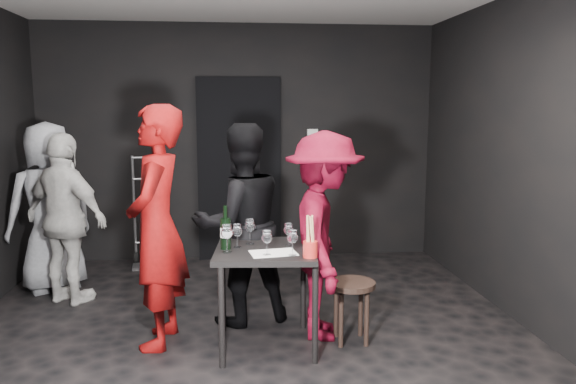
{
  "coord_description": "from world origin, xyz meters",
  "views": [
    {
      "loc": [
        -0.1,
        -4.01,
        1.77
      ],
      "look_at": [
        0.34,
        0.25,
        1.12
      ],
      "focal_mm": 35.0,
      "sensor_mm": 36.0,
      "label": 1
    }
  ],
  "objects": [
    {
      "name": "floor",
      "position": [
        0.0,
        0.0,
        0.0
      ],
      "size": [
        4.5,
        5.0,
        0.02
      ],
      "primitive_type": "cube",
      "color": "black",
      "rests_on": "ground"
    },
    {
      "name": "wall_back",
      "position": [
        0.0,
        2.5,
        1.35
      ],
      "size": [
        4.5,
        0.04,
        2.7
      ],
      "primitive_type": "cube",
      "color": "black",
      "rests_on": "ground"
    },
    {
      "name": "wall_front",
      "position": [
        0.0,
        -2.5,
        1.35
      ],
      "size": [
        4.5,
        0.04,
        2.7
      ],
      "primitive_type": "cube",
      "color": "black",
      "rests_on": "ground"
    },
    {
      "name": "wall_right",
      "position": [
        2.25,
        0.0,
        1.35
      ],
      "size": [
        0.04,
        5.0,
        2.7
      ],
      "primitive_type": "cube",
      "color": "black",
      "rests_on": "ground"
    },
    {
      "name": "doorway",
      "position": [
        0.0,
        2.44,
        1.05
      ],
      "size": [
        0.95,
        0.1,
        2.1
      ],
      "primitive_type": "cube",
      "color": "black",
      "rests_on": "ground"
    },
    {
      "name": "wallbox_upper",
      "position": [
        0.85,
        2.45,
        1.45
      ],
      "size": [
        0.12,
        0.06,
        0.12
      ],
      "primitive_type": "cube",
      "color": "#B7B7B2",
      "rests_on": "wall_back"
    },
    {
      "name": "wallbox_lower",
      "position": [
        1.05,
        2.45,
        1.4
      ],
      "size": [
        0.1,
        0.06,
        0.14
      ],
      "primitive_type": "cube",
      "color": "#B7B7B2",
      "rests_on": "wall_back"
    },
    {
      "name": "hand_truck",
      "position": [
        -0.99,
        2.23,
        0.22
      ],
      "size": [
        0.41,
        0.35,
        1.23
      ],
      "rotation": [
        0.0,
        0.0,
        0.12
      ],
      "color": "#B2B2B7",
      "rests_on": "floor"
    },
    {
      "name": "tasting_table",
      "position": [
        0.14,
        -0.05,
        0.65
      ],
      "size": [
        0.72,
        0.72,
        0.75
      ],
      "rotation": [
        0.0,
        0.0,
        -0.09
      ],
      "color": "black",
      "rests_on": "floor"
    },
    {
      "name": "stool",
      "position": [
        0.79,
        -0.03,
        0.38
      ],
      "size": [
        0.36,
        0.36,
        0.47
      ],
      "rotation": [
        0.0,
        0.0,
        -0.3
      ],
      "color": "black",
      "rests_on": "floor"
    },
    {
      "name": "server_red",
      "position": [
        -0.65,
        0.1,
        1.07
      ],
      "size": [
        0.59,
        0.83,
        2.13
      ],
      "primitive_type": "imported",
      "rotation": [
        0.0,
        0.0,
        -1.67
      ],
      "color": "#720707",
      "rests_on": "floor"
    },
    {
      "name": "woman_black",
      "position": [
        -0.02,
        0.48,
        0.9
      ],
      "size": [
        0.98,
        0.73,
        1.79
      ],
      "primitive_type": "imported",
      "rotation": [
        0.0,
        0.0,
        3.46
      ],
      "color": "black",
      "rests_on": "floor"
    },
    {
      "name": "man_maroon",
      "position": [
        0.61,
        0.12,
        0.84
      ],
      "size": [
        0.65,
        1.15,
        1.69
      ],
      "primitive_type": "imported",
      "rotation": [
        0.0,
        0.0,
        1.44
      ],
      "color": "#5B0517",
      "rests_on": "floor"
    },
    {
      "name": "bystander_cream",
      "position": [
        -1.57,
        1.08,
        0.8
      ],
      "size": [
        1.03,
        0.87,
        1.59
      ],
      "primitive_type": "imported",
      "rotation": [
        0.0,
        0.0,
        2.59
      ],
      "color": "beige",
      "rests_on": "floor"
    },
    {
      "name": "bystander_grey",
      "position": [
        -1.83,
        1.48,
        0.89
      ],
      "size": [
        0.98,
        0.87,
        1.77
      ],
      "primitive_type": "imported",
      "rotation": [
        0.0,
        0.0,
        3.73
      ],
      "color": "gray",
      "rests_on": "floor"
    },
    {
      "name": "tasting_mat",
      "position": [
        0.19,
        -0.19,
        0.75
      ],
      "size": [
        0.35,
        0.26,
        0.0
      ],
      "primitive_type": "cube",
      "rotation": [
        0.0,
        0.0,
        0.15
      ],
      "color": "white",
      "rests_on": "tasting_table"
    },
    {
      "name": "wine_glass_a",
      "position": [
        -0.13,
        -0.13,
        0.86
      ],
      "size": [
        0.1,
        0.1,
        0.22
      ],
      "primitive_type": null,
      "rotation": [
        0.0,
        0.0,
        -0.17
      ],
      "color": "white",
      "rests_on": "tasting_table"
    },
    {
      "name": "wine_glass_b",
      "position": [
        -0.06,
        -0.01,
        0.85
      ],
      "size": [
        0.09,
        0.09,
        0.19
      ],
      "primitive_type": null,
      "rotation": [
        0.0,
        0.0,
        -0.22
      ],
      "color": "white",
      "rests_on": "tasting_table"
    },
    {
      "name": "wine_glass_c",
      "position": [
        0.04,
        0.09,
        0.86
      ],
      "size": [
        0.09,
        0.09,
        0.21
      ],
      "primitive_type": null,
      "rotation": [
        0.0,
        0.0,
        -0.13
      ],
      "color": "white",
      "rests_on": "tasting_table"
    },
    {
      "name": "wine_glass_d",
      "position": [
        0.14,
        -0.24,
        0.85
      ],
      "size": [
        0.08,
        0.08,
        0.2
      ],
      "primitive_type": null,
      "rotation": [
        0.0,
        0.0,
        -0.03
      ],
      "color": "white",
      "rests_on": "tasting_table"
    },
    {
      "name": "wine_glass_e",
      "position": [
        0.32,
        -0.27,
        0.85
      ],
      "size": [
        0.1,
        0.1,
        0.2
      ],
      "primitive_type": null,
      "rotation": [
        0.0,
        0.0,
        -0.3
      ],
      "color": "white",
      "rests_on": "tasting_table"
    },
    {
      "name": "wine_glass_f",
      "position": [
        0.32,
        0.01,
        0.84
      ],
      "size": [
        0.09,
        0.09,
        0.19
      ],
      "primitive_type": null,
      "rotation": [
        0.0,
        0.0,
        -0.28
      ],
      "color": "white",
      "rests_on": "tasting_table"
    },
    {
      "name": "wine_bottle",
      "position": [
        -0.14,
        -0.04,
        0.87
      ],
      "size": [
        0.08,
        0.08,
        0.32
      ],
      "rotation": [
        0.0,
        0.0,
        -0.35
      ],
      "color": "black",
      "rests_on": "tasting_table"
    },
    {
      "name": "breadstick_cup",
      "position": [
        0.43,
        -0.32,
        0.89
      ],
      "size": [
        0.1,
        0.1,
        0.31
      ],
      "rotation": [
        0.0,
        0.0,
        0.06
      ],
      "color": "#B2211B",
      "rests_on": "tasting_table"
    },
    {
      "name": "reserved_card",
      "position": [
        0.45,
        -0.1,
        0.8
      ],
      "size": [
        0.11,
        0.14,
        0.09
      ],
      "primitive_type": null,
      "rotation": [
        0.0,
        0.0,
        -0.4
      ],
      "color": "white",
      "rests_on": "tasting_table"
    }
  ]
}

